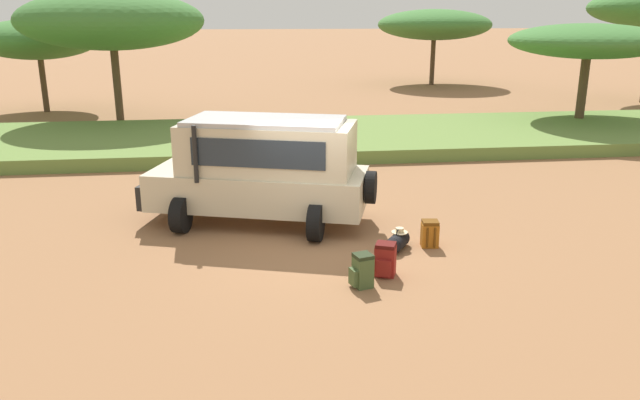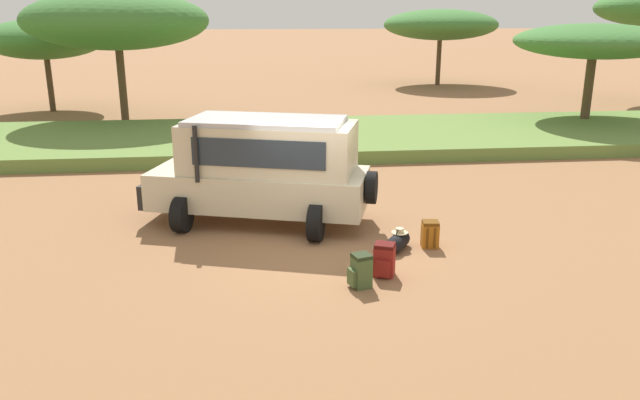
% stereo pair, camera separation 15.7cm
% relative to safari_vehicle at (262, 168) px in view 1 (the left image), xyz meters
% --- Properties ---
extents(ground_plane, '(320.00, 320.00, 0.00)m').
position_rel_safari_vehicle_xyz_m(ground_plane, '(0.98, -1.60, -1.29)').
color(ground_plane, '#936642').
extents(grass_bank, '(120.00, 7.00, 0.44)m').
position_rel_safari_vehicle_xyz_m(grass_bank, '(0.98, 8.80, -1.07)').
color(grass_bank, olive).
rests_on(grass_bank, ground_plane).
extents(safari_vehicle, '(5.46, 3.60, 2.44)m').
position_rel_safari_vehicle_xyz_m(safari_vehicle, '(0.00, 0.00, 0.00)').
color(safari_vehicle, beige).
rests_on(safari_vehicle, ground_plane).
extents(backpack_beside_front_wheel, '(0.38, 0.43, 0.56)m').
position_rel_safari_vehicle_xyz_m(backpack_beside_front_wheel, '(3.38, -1.97, -1.02)').
color(backpack_beside_front_wheel, '#B26619').
rests_on(backpack_beside_front_wheel, ground_plane).
extents(backpack_cluster_center, '(0.45, 0.39, 0.62)m').
position_rel_safari_vehicle_xyz_m(backpack_cluster_center, '(1.60, -3.76, -0.99)').
color(backpack_cluster_center, '#42562D').
rests_on(backpack_cluster_center, ground_plane).
extents(backpack_near_rear_wheel, '(0.46, 0.48, 0.63)m').
position_rel_safari_vehicle_xyz_m(backpack_near_rear_wheel, '(2.12, -3.33, -0.99)').
color(backpack_near_rear_wheel, maroon).
rests_on(backpack_near_rear_wheel, ground_plane).
extents(duffel_bag_low_black_case, '(0.63, 0.77, 0.44)m').
position_rel_safari_vehicle_xyz_m(duffel_bag_low_black_case, '(2.68, -2.07, -1.12)').
color(duffel_bag_low_black_case, black).
rests_on(duffel_bag_low_black_case, ground_plane).
extents(acacia_tree_left_mid, '(5.60, 5.85, 4.38)m').
position_rel_safari_vehicle_xyz_m(acacia_tree_left_mid, '(-9.87, 18.01, 2.14)').
color(acacia_tree_left_mid, brown).
rests_on(acacia_tree_left_mid, ground_plane).
extents(acacia_tree_centre_back, '(7.43, 6.65, 5.52)m').
position_rel_safari_vehicle_xyz_m(acacia_tree_centre_back, '(-5.52, 13.20, 3.05)').
color(acacia_tree_centre_back, brown).
rests_on(acacia_tree_centre_back, ground_plane).
extents(acacia_tree_right_mid, '(7.36, 7.03, 4.83)m').
position_rel_safari_vehicle_xyz_m(acacia_tree_right_mid, '(12.22, 26.93, 2.56)').
color(acacia_tree_right_mid, brown).
rests_on(acacia_tree_right_mid, ground_plane).
extents(acacia_tree_far_right, '(6.28, 6.47, 4.25)m').
position_rel_safari_vehicle_xyz_m(acacia_tree_far_right, '(13.57, 10.51, 2.25)').
color(acacia_tree_far_right, brown).
rests_on(acacia_tree_far_right, ground_plane).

